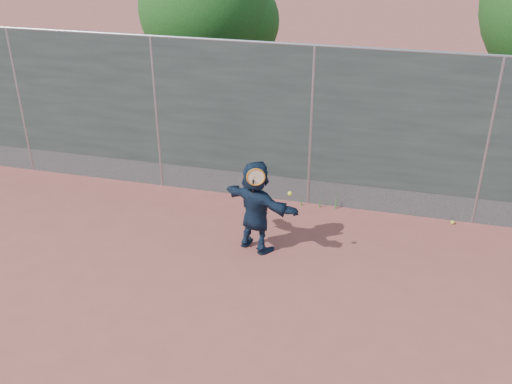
# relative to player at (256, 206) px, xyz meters

# --- Properties ---
(ground) EXTENTS (80.00, 80.00, 0.00)m
(ground) POSITION_rel_player_xyz_m (0.55, -1.70, -0.78)
(ground) COLOR #9E4C42
(ground) RESTS_ON ground
(player) EXTENTS (1.51, 1.03, 1.56)m
(player) POSITION_rel_player_xyz_m (0.00, 0.00, 0.00)
(player) COLOR #16263C
(player) RESTS_ON ground
(ball_ground) EXTENTS (0.07, 0.07, 0.07)m
(ball_ground) POSITION_rel_player_xyz_m (3.21, 1.65, -0.75)
(ball_ground) COLOR yellow
(ball_ground) RESTS_ON ground
(fence) EXTENTS (20.00, 0.06, 3.03)m
(fence) POSITION_rel_player_xyz_m (0.55, 1.80, 0.80)
(fence) COLOR #38423D
(fence) RESTS_ON ground
(swing_action) EXTENTS (0.72, 0.17, 0.51)m
(swing_action) POSITION_rel_player_xyz_m (0.10, -0.20, 0.58)
(swing_action) COLOR orange
(swing_action) RESTS_ON ground
(tree_left) EXTENTS (3.15, 3.00, 4.53)m
(tree_left) POSITION_rel_player_xyz_m (-2.29, 4.86, 2.16)
(tree_left) COLOR #382314
(tree_left) RESTS_ON ground
(weed_clump) EXTENTS (0.68, 0.07, 0.30)m
(weed_clump) POSITION_rel_player_xyz_m (0.85, 1.69, -0.65)
(weed_clump) COLOR #387226
(weed_clump) RESTS_ON ground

